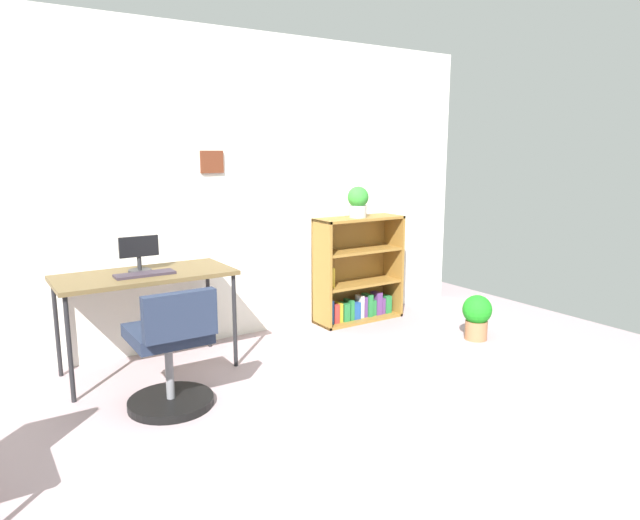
% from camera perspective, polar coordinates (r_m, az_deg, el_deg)
% --- Properties ---
extents(ground_plane, '(6.24, 6.24, 0.00)m').
position_cam_1_polar(ground_plane, '(3.13, 5.11, -18.70)').
color(ground_plane, gray).
extents(wall_back, '(5.20, 0.12, 2.49)m').
position_cam_1_polar(wall_back, '(4.61, -11.41, 7.00)').
color(wall_back, silver).
rests_on(wall_back, ground_plane).
extents(desk, '(1.19, 0.57, 0.72)m').
position_cam_1_polar(desk, '(4.09, -17.29, -2.00)').
color(desk, brown).
rests_on(desk, ground_plane).
extents(monitor, '(0.27, 0.16, 0.25)m').
position_cam_1_polar(monitor, '(4.12, -17.85, 0.68)').
color(monitor, '#262628').
rests_on(monitor, desk).
extents(keyboard, '(0.40, 0.14, 0.02)m').
position_cam_1_polar(keyboard, '(4.00, -17.32, -1.37)').
color(keyboard, '#312832').
rests_on(keyboard, desk).
extents(office_chair, '(0.52, 0.55, 0.77)m').
position_cam_1_polar(office_chair, '(3.53, -14.83, -9.39)').
color(office_chair, black).
rests_on(office_chair, ground_plane).
extents(bookshelf_low, '(0.84, 0.30, 0.96)m').
position_cam_1_polar(bookshelf_low, '(5.21, 3.59, -1.58)').
color(bookshelf_low, olive).
rests_on(bookshelf_low, ground_plane).
extents(potted_plant_on_shelf, '(0.19, 0.19, 0.28)m').
position_cam_1_polar(potted_plant_on_shelf, '(5.05, 3.88, 5.97)').
color(potted_plant_on_shelf, '#B7B2A8').
rests_on(potted_plant_on_shelf, bookshelf_low).
extents(potted_plant_floor, '(0.24, 0.24, 0.38)m').
position_cam_1_polar(potted_plant_floor, '(4.86, 15.60, -5.41)').
color(potted_plant_floor, '#9E6642').
rests_on(potted_plant_floor, ground_plane).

